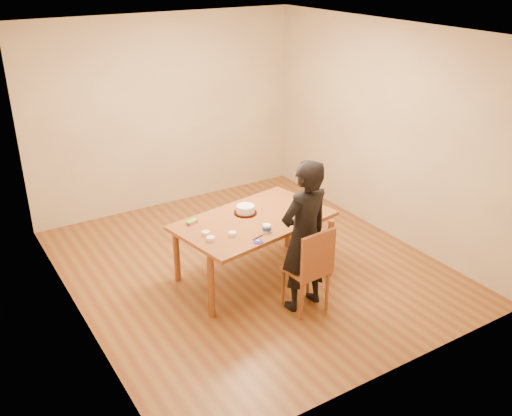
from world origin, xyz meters
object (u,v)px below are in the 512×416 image
cake_plate (245,213)px  cake (245,209)px  dining_table (254,220)px  person (304,236)px  dining_chair (306,270)px

cake_plate → cake: cake is taller
dining_table → person: bearing=-88.2°
dining_chair → person: bearing=85.3°
person → dining_chair: bearing=84.2°
dining_table → person: 0.75m
dining_chair → dining_table: bearing=96.3°
cake → dining_table: bearing=-87.8°
dining_table → cake: cake is taller
person → cake: bearing=-85.9°
dining_chair → cake_plate: bearing=94.8°
cake_plate → dining_table: bearing=-87.8°
cake_plate → person: person is taller
dining_table → person: (0.15, -0.73, 0.08)m
person → cake_plate: bearing=-85.9°
dining_table → dining_chair: size_ratio=4.41×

